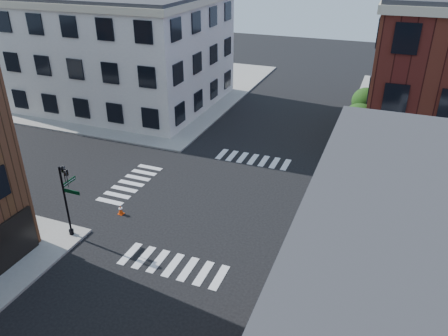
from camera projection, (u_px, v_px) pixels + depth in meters
name	position (u px, v px, depth m)	size (l,w,h in m)	color
ground	(221.00, 202.00, 29.33)	(120.00, 120.00, 0.00)	black
sidewalk_nw	(125.00, 85.00, 53.50)	(30.00, 30.00, 0.15)	gray
building_nw	(110.00, 50.00, 46.23)	(22.00, 16.00, 11.00)	silver
tree_near	(359.00, 123.00, 33.70)	(2.69, 2.69, 4.49)	black
tree_far	(366.00, 103.00, 38.81)	(2.43, 2.43, 4.07)	black
signal_pole	(67.00, 194.00, 24.67)	(1.29, 1.24, 4.60)	black
box_truck	(428.00, 237.00, 22.98)	(7.29, 2.77, 3.24)	white
traffic_cone	(121.00, 210.00, 27.86)	(0.39, 0.39, 0.64)	#E8410A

